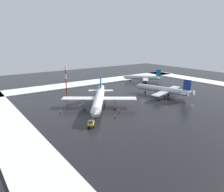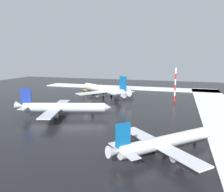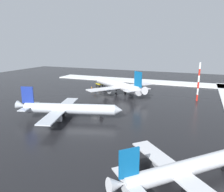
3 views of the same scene
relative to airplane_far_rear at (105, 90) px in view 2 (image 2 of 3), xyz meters
The scene contains 10 objects.
ground_plane 29.94m from the airplane_far_rear, behind, with size 240.00×240.00×0.00m, color black.
snow_bank_right 37.72m from the airplane_far_rear, ahead, with size 14.00×116.00×0.41m, color white.
airplane_far_rear is the anchor object (origin of this frame).
airplane_distant_tail 69.33m from the airplane_far_rear, 149.84° to the right, with size 22.96×22.62×8.65m.
airplane_parked_starboard 39.68m from the airplane_far_rear, behind, with size 28.11×33.40×10.12m.
pushback_tug 21.78m from the airplane_far_rear, 50.16° to the left, with size 4.37×5.05×2.50m.
ground_crew_mid_apron 11.57m from the airplane_far_rear, 104.68° to the left, with size 0.36×0.36×1.71m.
ground_crew_near_tug 15.74m from the airplane_far_rear, 81.34° to the left, with size 0.36×0.36×1.71m.
ground_crew_by_nose_gear 17.86m from the airplane_far_rear, ahead, with size 0.36×0.36×1.71m.
antenna_mast 35.39m from the airplane_far_rear, 90.48° to the right, with size 0.70×0.70×15.88m.
Camera 2 is at (-76.35, -34.50, 20.97)m, focal length 35.00 mm.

